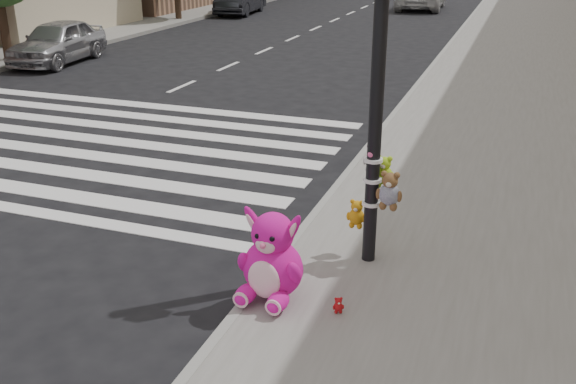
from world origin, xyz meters
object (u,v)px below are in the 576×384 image
at_px(pink_bunny, 272,262).
at_px(red_teddy, 338,305).
at_px(car_silver_far, 58,42).
at_px(signal_pole, 378,135).

relative_size(pink_bunny, red_teddy, 5.67).
height_order(pink_bunny, red_teddy, pink_bunny).
xyz_separation_m(red_teddy, car_silver_far, (-12.38, 11.19, 0.44)).
height_order(signal_pole, pink_bunny, signal_pole).
xyz_separation_m(signal_pole, car_silver_far, (-12.43, 9.88, -1.07)).
bearing_deg(red_teddy, signal_pole, 61.27).
bearing_deg(red_teddy, car_silver_far, 111.37).
bearing_deg(signal_pole, pink_bunny, -123.73).
distance_m(red_teddy, car_silver_far, 16.69).
bearing_deg(signal_pole, car_silver_far, 141.53).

